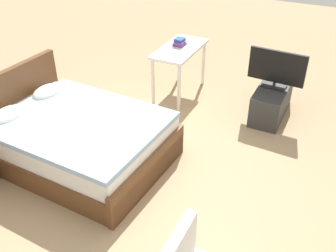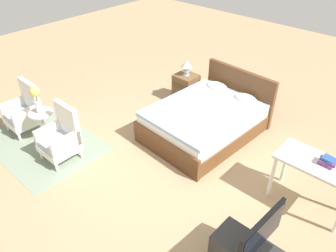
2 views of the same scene
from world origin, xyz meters
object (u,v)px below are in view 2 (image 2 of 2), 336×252
Objects in this scene: bed at (207,119)px; armchair_by_window_left at (24,111)px; flower_vase at (36,97)px; book_stack at (328,161)px; side_table at (43,123)px; vanity_desk at (317,170)px; table_lamp at (187,65)px; armchair_by_window_right at (61,138)px; tv_flatscreen at (261,235)px; nightstand at (186,88)px.

bed is 3.29m from armchair_by_window_left.
flower_vase is 2.14× the size of book_stack.
side_table is at bearing 90.00° from flower_vase.
bed reaches higher than vanity_desk.
bed is 3.53× the size of side_table.
flower_vase reaches higher than side_table.
armchair_by_window_left reaches higher than table_lamp.
armchair_by_window_right is at bearing 0.00° from armchair_by_window_left.
vanity_desk is at bearing -154.03° from book_stack.
bed is 4.47× the size of flower_vase.
bed is 2.80m from tv_flatscreen.
bed is at bearing 168.48° from vanity_desk.
side_table is 4.00m from tv_flatscreen.
flower_vase is (-0.60, 0.03, 0.51)m from armchair_by_window_right.
flower_vase is (0.59, 0.03, 0.51)m from armchair_by_window_left.
side_table is at bearing -107.86° from table_lamp.
bed is 2.24m from book_stack.
side_table is at bearing -157.34° from vanity_desk.
flower_vase is at bearing 177.27° from armchair_by_window_right.
bed is 2.77× the size of tv_flatscreen.
flower_vase is at bearing -157.34° from vanity_desk.
nightstand is 0.51m from table_lamp.
flower_vase reaches higher than book_stack.
book_stack is at bearing -18.17° from table_lamp.
flower_vase is 2.95m from nightstand.
tv_flatscreen is (3.38, 0.25, 0.33)m from armchair_by_window_right.
table_lamp is at bearing 140.70° from tv_flatscreen.
flower_vase is 3.99m from tv_flatscreen.
armchair_by_window_left is 0.79m from flower_vase.
bed is 3.60× the size of nightstand.
armchair_by_window_right is 4.12× the size of book_stack.
table_lamp is 1.48× the size of book_stack.
armchair_by_window_left and armchair_by_window_right have the same top height.
armchair_by_window_right is at bearing -96.00° from nightstand.
armchair_by_window_left is 1.93× the size of flower_vase.
armchair_by_window_right is 1.55× the size of nightstand.
armchair_by_window_right is (-1.33, -2.12, 0.08)m from bed.
nightstand is 4.02m from tv_flatscreen.
tv_flatscreen is 1.49m from book_stack.
armchair_by_window_right reaches higher than book_stack.
table_lamp is at bearing 84.00° from armchair_by_window_right.
armchair_by_window_left reaches higher than vanity_desk.
vanity_desk is at bearing 26.52° from armchair_by_window_right.
nightstand is at bearing 160.73° from vanity_desk.
armchair_by_window_right is 2.79× the size of table_lamp.
table_lamp is 3.36m from book_stack.
table_lamp is 3.30m from vanity_desk.
flower_vase is 0.62× the size of tv_flatscreen.
book_stack is at bearing 22.73° from flower_vase.
vanity_desk is at bearing 20.29° from armchair_by_window_left.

